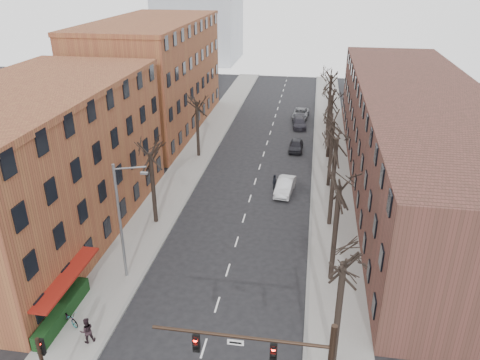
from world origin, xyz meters
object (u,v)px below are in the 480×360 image
at_px(silver_sedan, 285,186).
at_px(parked_car_mid, 299,123).
at_px(parked_car_near, 296,145).
at_px(bicycle, 69,317).

distance_m(silver_sedan, parked_car_mid, 21.19).
bearing_deg(parked_car_mid, parked_car_near, -95.06).
relative_size(silver_sedan, parked_car_near, 1.10).
bearing_deg(bicycle, silver_sedan, -2.17).
bearing_deg(silver_sedan, parked_car_near, 93.92).
height_order(parked_car_near, parked_car_mid, parked_car_near).
bearing_deg(silver_sedan, parked_car_mid, 94.98).
bearing_deg(parked_car_near, bicycle, -109.27).
bearing_deg(silver_sedan, bicycle, -113.48).
bearing_deg(bicycle, parked_car_mid, 11.03).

